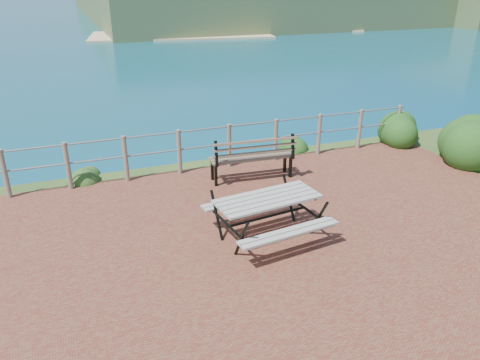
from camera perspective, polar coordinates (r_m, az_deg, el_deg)
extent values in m
cube|color=brown|center=(7.98, 6.81, -6.94)|extent=(10.00, 7.00, 0.12)
cylinder|color=#6B5B4C|center=(10.11, -26.73, 0.67)|extent=(0.10, 0.10, 1.00)
cylinder|color=#6B5B4C|center=(10.03, -20.27, 1.61)|extent=(0.10, 0.10, 1.00)
cylinder|color=#6B5B4C|center=(10.08, -13.78, 2.54)|extent=(0.10, 0.10, 1.00)
cylinder|color=#6B5B4C|center=(10.25, -7.42, 3.42)|extent=(0.10, 0.10, 1.00)
cylinder|color=#6B5B4C|center=(10.55, -1.34, 4.21)|extent=(0.10, 0.10, 1.00)
cylinder|color=#6B5B4C|center=(10.97, 4.35, 4.91)|extent=(0.10, 0.10, 1.00)
cylinder|color=#6B5B4C|center=(11.48, 9.59, 5.52)|extent=(0.10, 0.10, 1.00)
cylinder|color=#6B5B4C|center=(12.08, 14.36, 6.02)|extent=(0.10, 0.10, 1.00)
cylinder|color=#6B5B4C|center=(12.76, 18.65, 6.44)|extent=(0.10, 0.10, 1.00)
cylinder|color=slate|center=(10.41, -1.37, 6.55)|extent=(9.40, 0.04, 0.04)
cylinder|color=slate|center=(10.54, -1.35, 4.47)|extent=(9.40, 0.04, 0.04)
cube|color=tan|center=(187.58, 25.83, 16.73)|extent=(209.53, 114.73, 0.50)
cube|color=gray|center=(7.59, 3.39, -2.29)|extent=(1.78, 0.90, 0.04)
cube|color=gray|center=(7.72, 3.34, -4.19)|extent=(1.73, 0.45, 0.04)
cube|color=gray|center=(7.72, 3.34, -4.19)|extent=(1.73, 0.45, 0.04)
cylinder|color=black|center=(7.74, 3.33, -4.50)|extent=(1.47, 0.22, 0.04)
cube|color=brown|center=(9.91, 1.43, 2.81)|extent=(1.81, 0.59, 0.04)
cube|color=brown|center=(9.80, 1.45, 4.52)|extent=(1.79, 0.28, 0.41)
cube|color=black|center=(10.00, 1.42, 1.50)|extent=(0.06, 0.07, 0.49)
cube|color=black|center=(10.00, 1.42, 1.50)|extent=(0.06, 0.07, 0.49)
cube|color=black|center=(10.00, 1.42, 1.50)|extent=(0.06, 0.07, 0.49)
cube|color=black|center=(10.00, 1.42, 1.50)|extent=(0.06, 0.07, 0.49)
ellipsoid|color=#173C12|center=(12.53, 25.63, 2.48)|extent=(1.32, 1.32, 1.87)
ellipsoid|color=#173C12|center=(13.05, 19.24, 4.32)|extent=(0.96, 0.96, 1.38)
ellipsoid|color=#24491B|center=(10.67, -18.67, 0.13)|extent=(0.75, 0.75, 0.48)
ellipsoid|color=#173C12|center=(12.11, 6.74, 4.05)|extent=(0.75, 0.75, 0.49)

